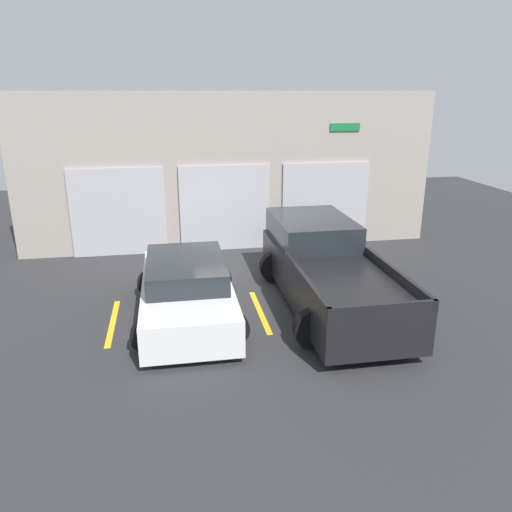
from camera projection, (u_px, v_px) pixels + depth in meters
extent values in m
plane|color=#2D2D30|center=(248.00, 284.00, 12.25)|extent=(28.00, 28.00, 0.00)
cube|color=#9E9389|center=(230.00, 172.00, 14.62)|extent=(12.17, 0.60, 4.53)
cube|color=#ADADB2|center=(118.00, 212.00, 14.09)|extent=(2.64, 0.08, 2.50)
cube|color=#ADADB2|center=(225.00, 208.00, 14.59)|extent=(2.64, 0.08, 2.50)
cube|color=#ADADB2|center=(325.00, 204.00, 15.09)|extent=(2.64, 0.08, 2.50)
cube|color=#197238|center=(345.00, 127.00, 14.47)|extent=(0.90, 0.03, 0.22)
cube|color=black|center=(330.00, 280.00, 10.79)|extent=(1.91, 5.48, 0.85)
cube|color=#1E2328|center=(312.00, 229.00, 11.97)|extent=(1.76, 2.47, 0.59)
cube|color=black|center=(305.00, 280.00, 9.32)|extent=(0.08, 3.02, 0.18)
cube|color=black|center=(397.00, 274.00, 9.62)|extent=(0.08, 3.02, 0.18)
cube|color=black|center=(383.00, 309.00, 8.10)|extent=(1.91, 0.08, 0.18)
cylinder|color=black|center=(275.00, 267.00, 12.31)|extent=(0.77, 0.22, 0.77)
cylinder|color=black|center=(341.00, 263.00, 12.59)|extent=(0.77, 0.22, 0.77)
cylinder|color=black|center=(314.00, 328.00, 9.14)|extent=(0.77, 0.22, 0.77)
cylinder|color=black|center=(400.00, 321.00, 9.42)|extent=(0.77, 0.22, 0.77)
cube|color=white|center=(187.00, 296.00, 10.33)|extent=(1.79, 4.24, 0.69)
cube|color=#1E2328|center=(186.00, 269.00, 10.25)|extent=(1.57, 2.33, 0.43)
cylinder|color=black|center=(151.00, 283.00, 11.48)|extent=(0.61, 0.22, 0.61)
cylinder|color=black|center=(219.00, 279.00, 11.74)|extent=(0.61, 0.22, 0.61)
cylinder|color=black|center=(147.00, 336.00, 9.03)|extent=(0.61, 0.22, 0.61)
cylinder|color=black|center=(233.00, 329.00, 9.28)|extent=(0.61, 0.22, 0.61)
cube|color=gold|center=(113.00, 322.00, 10.23)|extent=(0.12, 2.20, 0.01)
cube|color=gold|center=(260.00, 311.00, 10.73)|extent=(0.12, 2.20, 0.01)
cube|color=gold|center=(394.00, 302.00, 11.24)|extent=(0.12, 2.20, 0.01)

